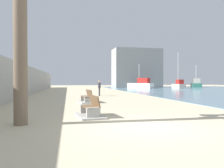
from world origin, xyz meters
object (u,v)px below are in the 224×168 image
object	(u,v)px
person_walking	(99,87)
boat_far_right	(141,84)
boat_mid_bay	(196,84)
bench_far	(87,99)
boat_outer	(179,85)
bench_near	(90,111)

from	to	relation	value
person_walking	boat_far_right	xyz separation A→B (m)	(12.34, 21.75, -0.11)
person_walking	boat_mid_bay	world-z (taller)	boat_mid_bay
boat_far_right	person_walking	bearing A→B (deg)	-119.56
bench_far	person_walking	distance (m)	7.45
bench_far	boat_outer	distance (m)	35.03
bench_far	boat_mid_bay	size ratio (longest dim) A/B	0.39
boat_outer	boat_far_right	size ratio (longest dim) A/B	1.30
bench_near	boat_far_right	xyz separation A→B (m)	(14.73, 35.50, 0.65)
boat_mid_bay	bench_far	bearing A→B (deg)	-132.35
person_walking	boat_outer	bearing A→B (deg)	44.27
person_walking	boat_mid_bay	size ratio (longest dim) A/B	0.30
bench_near	bench_far	bearing A→B (deg)	86.65
person_walking	boat_far_right	bearing A→B (deg)	60.44
bench_far	boat_far_right	distance (m)	32.26
boat_outer	boat_far_right	distance (m)	8.23
boat_mid_bay	boat_far_right	xyz separation A→B (m)	(-16.89, -5.36, 0.02)
bench_far	boat_far_right	world-z (taller)	boat_far_right
bench_near	bench_far	size ratio (longest dim) A/B	1.00
person_walking	boat_mid_bay	bearing A→B (deg)	42.85
person_walking	boat_mid_bay	distance (m)	39.87
bench_far	person_walking	world-z (taller)	person_walking
bench_near	boat_outer	xyz separation A→B (m)	(22.73, 33.58, 0.56)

